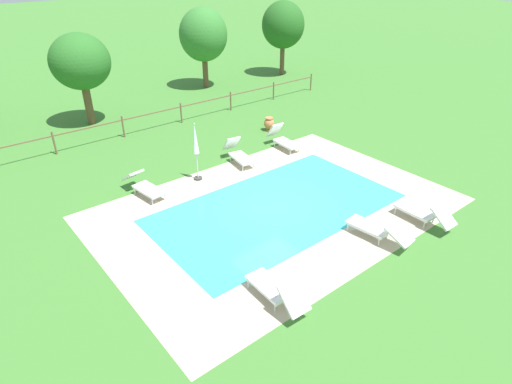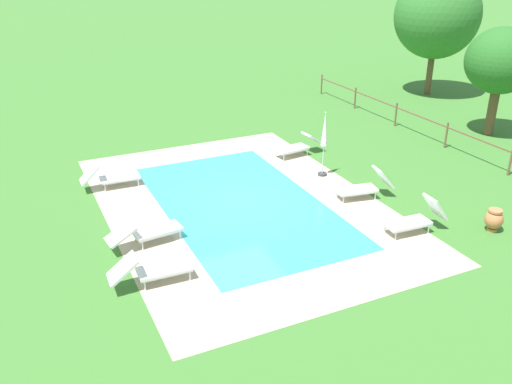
% 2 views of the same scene
% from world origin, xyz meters
% --- Properties ---
extents(ground_plane, '(160.00, 160.00, 0.00)m').
position_xyz_m(ground_plane, '(0.00, 0.00, 0.00)').
color(ground_plane, '#3D752D').
extents(pool_deck_paving, '(11.92, 8.16, 0.01)m').
position_xyz_m(pool_deck_paving, '(0.00, 0.00, 0.00)').
color(pool_deck_paving, '#BCAD8E').
rests_on(pool_deck_paving, ground).
extents(swimming_pool_water, '(8.49, 4.72, 0.01)m').
position_xyz_m(swimming_pool_water, '(0.00, 0.00, 0.01)').
color(swimming_pool_water, '#38C6D1').
rests_on(swimming_pool_water, ground).
extents(pool_coping_rim, '(8.97, 5.20, 0.01)m').
position_xyz_m(pool_coping_rim, '(0.00, 0.00, 0.01)').
color(pool_coping_rim, beige).
rests_on(pool_coping_rim, ground).
extents(sun_lounger_north_near_steps, '(0.67, 1.95, 0.92)m').
position_xyz_m(sun_lounger_north_near_steps, '(-3.04, -3.40, 0.38)').
color(sun_lounger_north_near_steps, white).
rests_on(sun_lounger_north_near_steps, ground).
extents(sun_lounger_north_mid, '(0.84, 2.12, 0.72)m').
position_xyz_m(sun_lounger_north_mid, '(1.18, -3.30, 0.35)').
color(sun_lounger_north_mid, white).
rests_on(sun_lounger_north_mid, ground).
extents(sun_lounger_north_far, '(0.71, 1.85, 1.02)m').
position_xyz_m(sun_lounger_north_far, '(3.73, 3.76, 0.40)').
color(sun_lounger_north_far, white).
rests_on(sun_lounger_north_far, ground).
extents(sun_lounger_north_end, '(0.66, 2.01, 0.85)m').
position_xyz_m(sun_lounger_north_end, '(3.11, -3.67, 0.37)').
color(sun_lounger_north_end, white).
rests_on(sun_lounger_north_end, ground).
extents(sun_lounger_south_near_corner, '(0.85, 2.08, 0.81)m').
position_xyz_m(sun_lounger_south_near_corner, '(-3.10, 3.77, 0.37)').
color(sun_lounger_south_near_corner, white).
rests_on(sun_lounger_south_near_corner, ground).
extents(sun_lounger_south_mid, '(0.89, 1.94, 0.98)m').
position_xyz_m(sun_lounger_south_mid, '(1.23, 3.78, 0.39)').
color(sun_lounger_south_mid, white).
rests_on(sun_lounger_south_mid, ground).
extents(patio_umbrella_closed_row_west, '(0.32, 0.32, 2.31)m').
position_xyz_m(patio_umbrella_closed_row_west, '(-0.94, 3.56, 1.46)').
color(patio_umbrella_closed_row_west, '#383838').
rests_on(patio_umbrella_closed_row_west, ground).
extents(terracotta_urn_near_fence, '(0.51, 0.51, 0.66)m').
position_xyz_m(terracotta_urn_near_fence, '(4.64, 5.80, 0.36)').
color(terracotta_urn_near_fence, '#C67547').
rests_on(terracotta_urn_near_fence, ground).
extents(perimeter_fence, '(22.24, 0.08, 1.05)m').
position_xyz_m(perimeter_fence, '(0.27, 9.51, 0.69)').
color(perimeter_fence, brown).
rests_on(perimeter_fence, ground).
extents(tree_far_west, '(2.88, 2.88, 4.48)m').
position_xyz_m(tree_far_west, '(-1.81, 12.38, 3.11)').
color(tree_far_west, brown).
rests_on(tree_far_west, ground).
extents(tree_west_mid, '(4.36, 4.36, 6.34)m').
position_xyz_m(tree_west_mid, '(-8.32, 14.70, 4.12)').
color(tree_west_mid, brown).
rests_on(tree_west_mid, ground).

